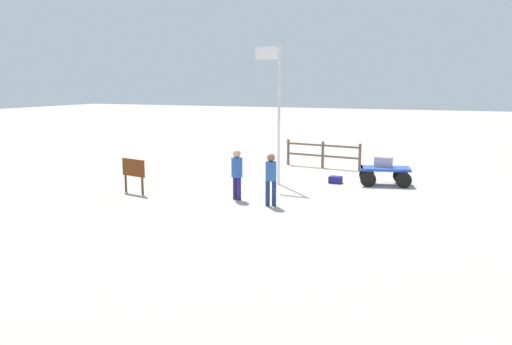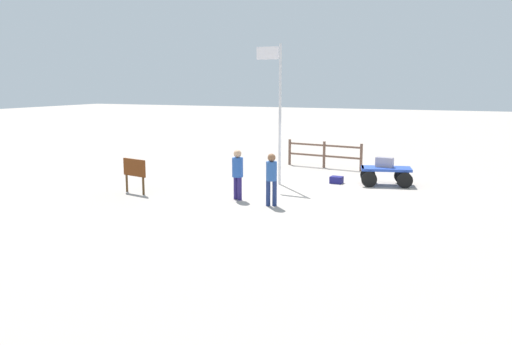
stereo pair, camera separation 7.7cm
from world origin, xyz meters
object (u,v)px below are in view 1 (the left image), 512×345
(luggage_cart, at_px, (384,173))
(worker_trailing, at_px, (237,170))
(suitcase_tan, at_px, (335,180))
(worker_lead, at_px, (271,175))
(suitcase_dark, at_px, (383,162))
(flagpole, at_px, (277,103))
(signboard, at_px, (133,171))

(luggage_cart, height_order, worker_trailing, worker_trailing)
(suitcase_tan, relative_size, worker_lead, 0.29)
(worker_lead, relative_size, worker_trailing, 1.00)
(suitcase_dark, bearing_deg, luggage_cart, 128.85)
(suitcase_dark, relative_size, flagpole, 0.13)
(luggage_cart, distance_m, flagpole, 4.83)
(luggage_cart, distance_m, suitcase_dark, 0.40)
(suitcase_tan, xyz_separation_m, flagpole, (2.05, 1.04, 2.93))
(suitcase_tan, distance_m, worker_lead, 4.69)
(flagpole, xyz_separation_m, signboard, (3.95, 3.55, -2.26))
(signboard, bearing_deg, worker_lead, -179.34)
(suitcase_dark, relative_size, worker_trailing, 0.40)
(luggage_cart, distance_m, worker_trailing, 6.06)
(suitcase_dark, xyz_separation_m, worker_lead, (2.60, 4.98, 0.11))
(suitcase_tan, bearing_deg, worker_lead, 78.89)
(suitcase_dark, height_order, flagpole, flagpole)
(worker_lead, height_order, worker_trailing, worker_trailing)
(worker_trailing, bearing_deg, luggage_cart, -131.86)
(suitcase_tan, xyz_separation_m, worker_trailing, (2.25, 4.13, 0.85))
(flagpole, bearing_deg, worker_lead, 108.30)
(signboard, bearing_deg, luggage_cart, -147.51)
(suitcase_tan, height_order, flagpole, flagpole)
(luggage_cart, relative_size, suitcase_tan, 4.35)
(suitcase_dark, distance_m, worker_lead, 5.62)
(worker_lead, bearing_deg, flagpole, -71.70)
(luggage_cart, bearing_deg, worker_lead, 61.38)
(worker_lead, relative_size, signboard, 1.38)
(flagpole, bearing_deg, suitcase_tan, -153.13)
(luggage_cart, distance_m, signboard, 9.23)
(luggage_cart, xyz_separation_m, worker_lead, (2.67, 4.90, 0.51))
(suitcase_dark, bearing_deg, suitcase_tan, 14.55)
(luggage_cart, relative_size, worker_trailing, 1.25)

